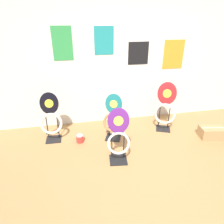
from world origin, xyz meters
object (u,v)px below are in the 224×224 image
object	(u,v)px
toilet_seat_display_crimson_swirl	(166,107)
storage_box	(212,132)
toilet_seat_display_jazz_black	(51,120)
paint_can	(80,138)
toilet_seat_display_purple_note	(119,138)
toilet_seat_display_teal_sax	(113,120)

from	to	relation	value
toilet_seat_display_crimson_swirl	storage_box	world-z (taller)	toilet_seat_display_crimson_swirl
toilet_seat_display_jazz_black	paint_can	xyz separation A→B (m)	(0.49, -0.19, -0.34)
toilet_seat_display_purple_note	paint_can	bearing A→B (deg)	131.61
toilet_seat_display_teal_sax	toilet_seat_display_jazz_black	world-z (taller)	toilet_seat_display_jazz_black
toilet_seat_display_purple_note	paint_can	xyz separation A→B (m)	(-0.58, 0.65, -0.34)
toilet_seat_display_purple_note	toilet_seat_display_teal_sax	world-z (taller)	toilet_seat_display_purple_note
toilet_seat_display_purple_note	storage_box	xyz separation A→B (m)	(1.91, 0.30, -0.32)
paint_can	toilet_seat_display_jazz_black	bearing A→B (deg)	158.95
toilet_seat_display_jazz_black	toilet_seat_display_purple_note	bearing A→B (deg)	-38.19
toilet_seat_display_crimson_swirl	toilet_seat_display_jazz_black	world-z (taller)	toilet_seat_display_crimson_swirl
toilet_seat_display_purple_note	storage_box	distance (m)	1.96
toilet_seat_display_teal_sax	toilet_seat_display_jazz_black	xyz separation A→B (m)	(-1.12, 0.18, 0.03)
toilet_seat_display_crimson_swirl	toilet_seat_display_jazz_black	xyz separation A→B (m)	(-2.22, 0.03, -0.06)
paint_can	toilet_seat_display_purple_note	bearing A→B (deg)	-48.39
toilet_seat_display_purple_note	toilet_seat_display_crimson_swirl	distance (m)	1.41
toilet_seat_display_purple_note	paint_can	size ratio (longest dim) A/B	6.10
toilet_seat_display_purple_note	toilet_seat_display_teal_sax	xyz separation A→B (m)	(0.06, 0.66, -0.03)
toilet_seat_display_crimson_swirl	paint_can	distance (m)	1.78
toilet_seat_display_teal_sax	toilet_seat_display_purple_note	bearing A→B (deg)	-94.91
toilet_seat_display_teal_sax	toilet_seat_display_crimson_swirl	distance (m)	1.11
toilet_seat_display_purple_note	toilet_seat_display_jazz_black	xyz separation A→B (m)	(-1.06, 0.84, -0.00)
toilet_seat_display_crimson_swirl	paint_can	world-z (taller)	toilet_seat_display_crimson_swirl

